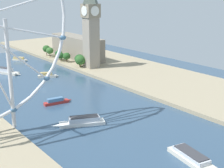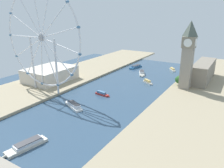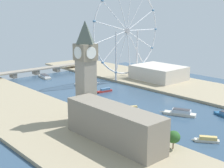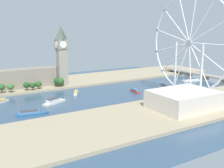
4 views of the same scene
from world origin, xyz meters
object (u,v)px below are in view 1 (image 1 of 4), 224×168
(clock_tower, at_px, (91,26))
(tour_boat_0, at_px, (47,75))
(tour_boat_4, at_px, (57,101))
(tour_boat_6, at_px, (193,158))
(parliament_block, at_px, (77,47))
(tour_boat_1, at_px, (82,121))
(tour_boat_3, at_px, (19,59))
(tour_boat_5, at_px, (6,71))

(clock_tower, bearing_deg, tour_boat_0, -1.64)
(tour_boat_4, bearing_deg, tour_boat_6, -77.09)
(parliament_block, relative_size, tour_boat_1, 2.53)
(clock_tower, xyz_separation_m, tour_boat_3, (42.97, -92.45, -45.76))
(clock_tower, bearing_deg, tour_boat_3, -65.07)
(tour_boat_0, relative_size, tour_boat_3, 1.05)
(tour_boat_1, bearing_deg, clock_tower, -103.23)
(parliament_block, height_order, tour_boat_4, parliament_block)
(clock_tower, relative_size, tour_boat_0, 4.36)
(clock_tower, distance_m, tour_boat_6, 210.84)
(parliament_block, height_order, tour_boat_3, parliament_block)
(parliament_block, xyz_separation_m, tour_boat_3, (56.60, -42.00, -14.34))
(clock_tower, height_order, tour_boat_6, clock_tower)
(parliament_block, bearing_deg, clock_tower, 74.88)
(clock_tower, bearing_deg, tour_boat_4, 41.35)
(tour_boat_3, bearing_deg, tour_boat_1, -49.17)
(tour_boat_5, xyz_separation_m, tour_boat_6, (-9.21, 234.85, -0.32))
(clock_tower, xyz_separation_m, tour_boat_1, (88.43, 118.59, -45.24))
(tour_boat_1, bearing_deg, tour_boat_3, -78.68)
(tour_boat_3, height_order, tour_boat_6, tour_boat_6)
(tour_boat_0, xyz_separation_m, tour_boat_4, (30.03, 73.83, -0.20))
(tour_boat_4, distance_m, tour_boat_5, 113.56)
(parliament_block, xyz_separation_m, tour_boat_5, (92.65, 9.27, -13.80))
(clock_tower, bearing_deg, parliament_block, -105.12)
(tour_boat_0, distance_m, tour_boat_4, 79.71)
(clock_tower, distance_m, tour_boat_5, 99.93)
(tour_boat_1, bearing_deg, tour_boat_4, -74.21)
(tour_boat_1, relative_size, tour_boat_6, 0.90)
(tour_boat_0, xyz_separation_m, tour_boat_5, (26.87, -39.69, 0.29))
(parliament_block, height_order, tour_boat_0, parliament_block)
(clock_tower, distance_m, tour_boat_4, 118.65)
(tour_boat_1, height_order, tour_boat_4, tour_boat_1)
(tour_boat_1, height_order, tour_boat_6, tour_boat_1)
(clock_tower, distance_m, tour_boat_0, 69.24)
(clock_tower, height_order, parliament_block, clock_tower)
(tour_boat_3, height_order, tour_boat_4, tour_boat_4)
(tour_boat_6, bearing_deg, tour_boat_0, -174.70)
(tour_boat_4, bearing_deg, parliament_block, 59.13)
(tour_boat_1, bearing_deg, tour_boat_5, -69.89)
(clock_tower, distance_m, parliament_block, 60.98)
(tour_boat_3, xyz_separation_m, tour_boat_5, (36.06, 51.27, 0.54))
(clock_tower, bearing_deg, tour_boat_6, 70.18)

